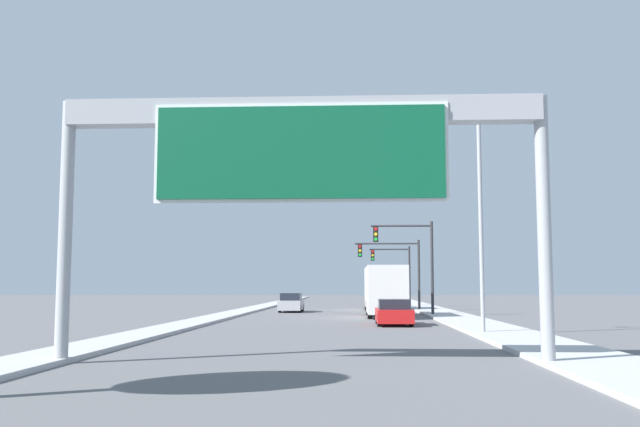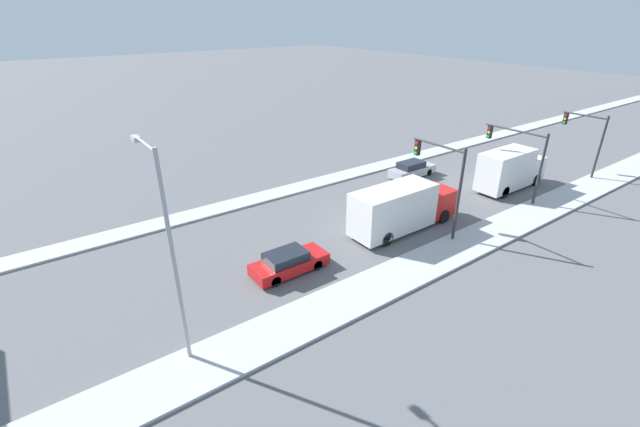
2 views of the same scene
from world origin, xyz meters
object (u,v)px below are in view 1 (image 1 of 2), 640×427
car_far_right (291,303)px  sign_gantry (301,146)px  car_far_left (394,313)px  truck_box_primary (379,289)px  truck_box_secondary (386,291)px  traffic_light_mid_block (397,262)px  traffic_light_far_intersection (396,266)px  traffic_light_near_intersection (413,252)px  street_lamp_right (472,200)px

car_far_right → sign_gantry: bearing=-84.6°
car_far_left → truck_box_primary: (-0.00, 22.51, 1.12)m
car_far_right → car_far_left: bearing=-68.8°
truck_box_secondary → traffic_light_mid_block: traffic_light_mid_block is taller
sign_gantry → car_far_left: 20.09m
traffic_light_mid_block → traffic_light_far_intersection: (0.53, 10.00, -0.08)m
traffic_light_near_intersection → traffic_light_mid_block: (-0.49, 10.00, -0.32)m
street_lamp_right → traffic_light_mid_block: bearing=93.1°
car_far_right → car_far_left: (7.00, -18.02, -0.04)m
car_far_right → truck_box_secondary: truck_box_secondary is taller
sign_gantry → traffic_light_far_intersection: size_ratio=2.27×
car_far_right → street_lamp_right: bearing=-68.5°
truck_box_secondary → street_lamp_right: 17.39m
truck_box_secondary → traffic_light_far_intersection: size_ratio=1.48×
truck_box_secondary → traffic_light_near_intersection: bearing=41.7°
truck_box_secondary → traffic_light_far_intersection: bearing=84.8°
truck_box_primary → traffic_light_mid_block: traffic_light_mid_block is taller
car_far_right → traffic_light_far_intersection: (8.99, 13.02, 3.23)m
truck_box_primary → traffic_light_near_intersection: 11.91m
car_far_right → truck_box_secondary: size_ratio=0.55×
traffic_light_far_intersection → truck_box_secondary: bearing=-95.2°
traffic_light_near_intersection → car_far_left: bearing=-100.0°
sign_gantry → traffic_light_mid_block: 40.47m
traffic_light_mid_block → truck_box_secondary: bearing=-97.1°
street_lamp_right → sign_gantry: bearing=-119.0°
car_far_left → truck_box_primary: bearing=90.0°
traffic_light_mid_block → car_far_left: bearing=-94.0°
car_far_left → traffic_light_near_intersection: size_ratio=0.72×
traffic_light_far_intersection → street_lamp_right: bearing=-88.5°
car_far_right → traffic_light_mid_block: size_ratio=0.81×
traffic_light_mid_block → street_lamp_right: bearing=-86.9°
traffic_light_near_intersection → traffic_light_far_intersection: (0.04, 20.00, -0.41)m
sign_gantry → traffic_light_mid_block: (4.96, 40.13, -1.82)m
traffic_light_near_intersection → traffic_light_mid_block: bearing=92.8°
traffic_light_mid_block → truck_box_primary: bearing=134.7°
traffic_light_near_intersection → traffic_light_far_intersection: traffic_light_near_intersection is taller
truck_box_secondary → truck_box_primary: bearing=90.0°
car_far_right → car_far_left: size_ratio=1.01×
traffic_light_near_intersection → traffic_light_mid_block: traffic_light_near_intersection is taller
car_far_left → street_lamp_right: size_ratio=0.48×
truck_box_primary → traffic_light_far_intersection: (1.99, 8.53, 2.16)m
truck_box_primary → street_lamp_right: bearing=-84.2°
truck_box_secondary → traffic_light_mid_block: (1.46, 11.73, 2.32)m
car_far_left → truck_box_secondary: truck_box_secondary is taller
sign_gantry → street_lamp_right: (6.51, 11.75, -0.11)m
traffic_light_near_intersection → car_far_right: bearing=142.0°
traffic_light_far_intersection → street_lamp_right: 38.44m
truck_box_secondary → sign_gantry: bearing=-97.0°
truck_box_primary → car_far_right: bearing=-147.3°
truck_box_primary → truck_box_secondary: size_ratio=0.84×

